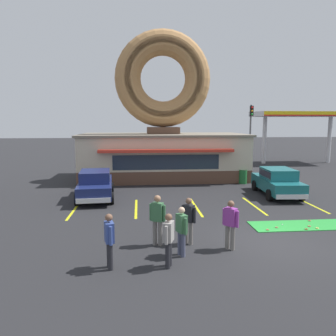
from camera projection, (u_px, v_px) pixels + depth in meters
ground_plane at (270, 242)px, 11.67m from camera, size 160.00×160.00×0.00m
donut_shop_building at (163, 129)px, 24.66m from camera, size 12.30×6.75×10.96m
putting_mat at (303, 225)px, 13.47m from camera, size 4.31×1.38×0.03m
mini_donut_near_left at (268, 230)px, 12.83m from camera, size 0.13×0.13×0.04m
mini_donut_near_right at (306, 229)px, 12.91m from camera, size 0.13×0.13×0.04m
mini_donut_mid_left at (277, 227)px, 13.12m from camera, size 0.13×0.13×0.04m
mini_donut_mid_centre at (309, 226)px, 13.27m from camera, size 0.13×0.13×0.04m
mini_donut_mid_right at (317, 228)px, 13.02m from camera, size 0.13×0.13×0.04m
mini_donut_far_left at (309, 221)px, 14.02m from camera, size 0.13×0.13×0.04m
golf_ball at (282, 225)px, 13.45m from camera, size 0.04×0.04×0.04m
car_navy at (95, 183)px, 18.06m from camera, size 2.24×4.68×1.60m
car_teal at (277, 181)px, 18.92m from camera, size 2.17×4.65×1.60m
pedestrian_blue_sweater_man at (157, 217)px, 11.21m from camera, size 0.54×0.38×1.77m
pedestrian_hooded_kid at (169, 238)px, 9.51m from camera, size 0.36×0.56×1.62m
pedestrian_leather_jacket_man at (189, 219)px, 11.35m from camera, size 0.46×0.44×1.65m
pedestrian_clipboard_woman at (109, 239)px, 9.41m from camera, size 0.33×0.58×1.64m
pedestrian_beanie_man at (182, 229)px, 10.34m from camera, size 0.36×0.56×1.59m
pedestrian_crossing_woman at (230, 223)px, 10.85m from camera, size 0.45×0.45×1.67m
trash_bin at (243, 176)px, 22.68m from camera, size 0.57×0.57×0.97m
traffic_light_pole at (251, 128)px, 30.01m from camera, size 0.28×0.47×5.80m
gas_station_canopy at (298, 116)px, 33.53m from camera, size 9.00×4.46×5.30m
parking_stripe_far_left at (74, 210)px, 15.92m from camera, size 0.12×3.60×0.01m
parking_stripe_left at (136, 208)px, 16.18m from camera, size 0.12×3.60×0.01m
parking_stripe_mid_left at (196, 207)px, 16.45m from camera, size 0.12×3.60×0.01m
parking_stripe_centre at (254, 206)px, 16.71m from camera, size 0.12×3.60×0.01m
parking_stripe_mid_right at (310, 204)px, 16.97m from camera, size 0.12×3.60×0.01m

